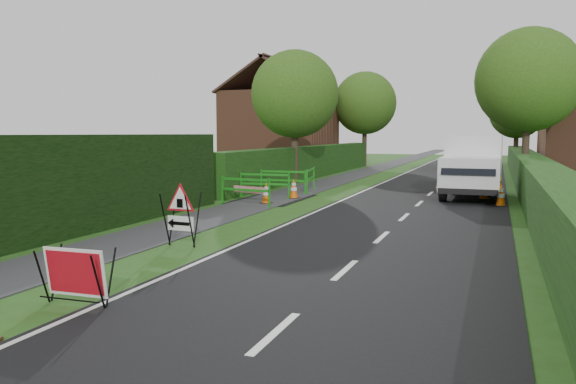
% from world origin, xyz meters
% --- Properties ---
extents(ground, '(120.00, 120.00, 0.00)m').
position_xyz_m(ground, '(0.00, 0.00, 0.00)').
color(ground, '#2A4D16').
rests_on(ground, ground).
extents(road_surface, '(6.00, 90.00, 0.02)m').
position_xyz_m(road_surface, '(2.50, 35.00, 0.00)').
color(road_surface, black).
rests_on(road_surface, ground).
extents(footpath, '(2.00, 90.00, 0.02)m').
position_xyz_m(footpath, '(-3.00, 35.00, 0.01)').
color(footpath, '#2D2D30').
rests_on(footpath, ground).
extents(hedge_west_far, '(1.00, 24.00, 1.80)m').
position_xyz_m(hedge_west_far, '(-5.00, 22.00, 0.00)').
color(hedge_west_far, '#14380F').
rests_on(hedge_west_far, ground).
extents(hedge_east, '(1.20, 50.00, 1.50)m').
position_xyz_m(hedge_east, '(6.50, 16.00, 0.00)').
color(hedge_east, '#14380F').
rests_on(hedge_east, ground).
extents(house_west, '(7.50, 7.40, 7.88)m').
position_xyz_m(house_west, '(-10.00, 30.00, 2.90)').
color(house_west, brown).
rests_on(house_west, ground).
extents(tree_nw, '(4.40, 4.40, 6.70)m').
position_xyz_m(tree_nw, '(-4.60, 18.00, 4.48)').
color(tree_nw, '#2D2116').
rests_on(tree_nw, ground).
extents(tree_ne, '(5.20, 5.20, 7.79)m').
position_xyz_m(tree_ne, '(6.40, 22.00, 5.17)').
color(tree_ne, '#2D2116').
rests_on(tree_ne, ground).
extents(tree_fw, '(4.80, 4.80, 7.24)m').
position_xyz_m(tree_fw, '(-4.60, 34.00, 4.83)').
color(tree_fw, '#2D2116').
rests_on(tree_fw, ground).
extents(tree_fe, '(4.20, 4.20, 6.33)m').
position_xyz_m(tree_fe, '(6.40, 38.00, 4.22)').
color(tree_fe, '#2D2116').
rests_on(tree_fe, ground).
extents(red_rect_sign, '(1.04, 0.65, 0.86)m').
position_xyz_m(red_rect_sign, '(-0.67, -2.45, 0.49)').
color(red_rect_sign, black).
rests_on(red_rect_sign, ground).
extents(triangle_sign, '(0.86, 0.86, 1.21)m').
position_xyz_m(triangle_sign, '(-1.52, 1.82, 0.84)').
color(triangle_sign, black).
rests_on(triangle_sign, ground).
extents(works_van, '(2.20, 5.39, 2.44)m').
position_xyz_m(works_van, '(4.19, 14.40, 1.29)').
color(works_van, silver).
rests_on(works_van, ground).
extents(traffic_cone_0, '(0.38, 0.38, 0.79)m').
position_xyz_m(traffic_cone_0, '(5.23, 11.84, 0.39)').
color(traffic_cone_0, black).
rests_on(traffic_cone_0, ground).
extents(traffic_cone_1, '(0.38, 0.38, 0.79)m').
position_xyz_m(traffic_cone_1, '(4.64, 13.82, 0.39)').
color(traffic_cone_1, black).
rests_on(traffic_cone_1, ground).
extents(traffic_cone_2, '(0.38, 0.38, 0.79)m').
position_xyz_m(traffic_cone_2, '(4.74, 15.46, 0.39)').
color(traffic_cone_2, black).
rests_on(traffic_cone_2, ground).
extents(traffic_cone_3, '(0.38, 0.38, 0.79)m').
position_xyz_m(traffic_cone_3, '(-2.68, 9.64, 0.39)').
color(traffic_cone_3, black).
rests_on(traffic_cone_3, ground).
extents(traffic_cone_4, '(0.38, 0.38, 0.79)m').
position_xyz_m(traffic_cone_4, '(-2.31, 11.51, 0.39)').
color(traffic_cone_4, black).
rests_on(traffic_cone_4, ground).
extents(ped_barrier_0, '(2.09, 0.70, 1.00)m').
position_xyz_m(ped_barrier_0, '(-3.19, 8.95, 0.63)').
color(ped_barrier_0, '#198117').
rests_on(ped_barrier_0, ground).
extents(ped_barrier_1, '(2.08, 0.46, 1.00)m').
position_xyz_m(ped_barrier_1, '(-3.46, 11.33, 0.63)').
color(ped_barrier_1, '#198117').
rests_on(ped_barrier_1, ground).
extents(ped_barrier_2, '(2.06, 0.35, 1.00)m').
position_xyz_m(ped_barrier_2, '(-3.41, 13.21, 0.63)').
color(ped_barrier_2, '#198117').
rests_on(ped_barrier_2, ground).
extents(ped_barrier_3, '(0.69, 2.09, 1.00)m').
position_xyz_m(ped_barrier_3, '(-2.61, 14.55, 0.63)').
color(ped_barrier_3, '#198117').
rests_on(ped_barrier_3, ground).
extents(redwhite_plank, '(1.44, 0.49, 0.25)m').
position_xyz_m(redwhite_plank, '(-3.54, 10.00, 0.00)').
color(redwhite_plank, red).
rests_on(redwhite_plank, ground).
extents(hatchback_car, '(1.37, 3.32, 1.13)m').
position_xyz_m(hatchback_car, '(2.73, 25.75, 0.56)').
color(hatchback_car, white).
rests_on(hatchback_car, ground).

